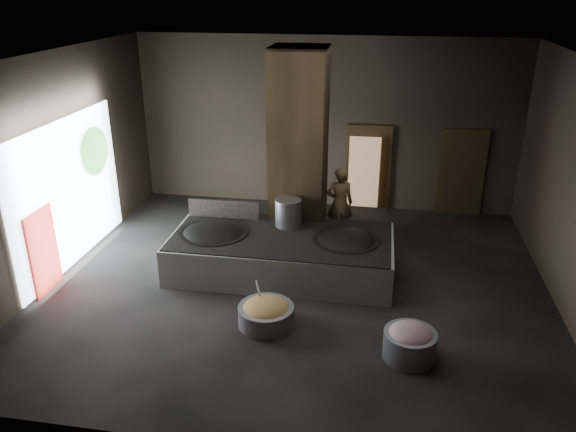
% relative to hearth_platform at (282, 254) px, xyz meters
% --- Properties ---
extents(floor, '(10.00, 9.00, 0.10)m').
position_rel_hearth_platform_xyz_m(floor, '(0.43, -0.47, -0.45)').
color(floor, black).
rests_on(floor, ground).
extents(ceiling, '(10.00, 9.00, 0.10)m').
position_rel_hearth_platform_xyz_m(ceiling, '(0.43, -0.47, 4.15)').
color(ceiling, black).
rests_on(ceiling, back_wall).
extents(back_wall, '(10.00, 0.10, 4.50)m').
position_rel_hearth_platform_xyz_m(back_wall, '(0.43, 4.08, 1.85)').
color(back_wall, black).
rests_on(back_wall, ground).
extents(front_wall, '(10.00, 0.10, 4.50)m').
position_rel_hearth_platform_xyz_m(front_wall, '(0.43, -5.02, 1.85)').
color(front_wall, black).
rests_on(front_wall, ground).
extents(left_wall, '(0.10, 9.00, 4.50)m').
position_rel_hearth_platform_xyz_m(left_wall, '(-4.62, -0.47, 1.85)').
color(left_wall, black).
rests_on(left_wall, ground).
extents(pillar, '(1.20, 1.20, 4.50)m').
position_rel_hearth_platform_xyz_m(pillar, '(0.13, 1.43, 1.85)').
color(pillar, black).
rests_on(pillar, ground).
extents(hearth_platform, '(4.65, 2.26, 0.80)m').
position_rel_hearth_platform_xyz_m(hearth_platform, '(0.00, 0.00, 0.00)').
color(hearth_platform, silver).
rests_on(hearth_platform, ground).
extents(platform_cap, '(4.52, 2.17, 0.03)m').
position_rel_hearth_platform_xyz_m(platform_cap, '(0.00, 0.00, 0.41)').
color(platform_cap, black).
rests_on(platform_cap, hearth_platform).
extents(wok_left, '(1.46, 1.46, 0.40)m').
position_rel_hearth_platform_xyz_m(wok_left, '(-1.45, -0.05, 0.35)').
color(wok_left, black).
rests_on(wok_left, hearth_platform).
extents(wok_left_rim, '(1.49, 1.49, 0.05)m').
position_rel_hearth_platform_xyz_m(wok_left_rim, '(-1.45, -0.05, 0.42)').
color(wok_left_rim, black).
rests_on(wok_left_rim, hearth_platform).
extents(wok_right, '(1.36, 1.36, 0.38)m').
position_rel_hearth_platform_xyz_m(wok_right, '(1.35, 0.05, 0.35)').
color(wok_right, black).
rests_on(wok_right, hearth_platform).
extents(wok_right_rim, '(1.39, 1.39, 0.05)m').
position_rel_hearth_platform_xyz_m(wok_right_rim, '(1.35, 0.05, 0.42)').
color(wok_right_rim, black).
rests_on(wok_right_rim, hearth_platform).
extents(stock_pot, '(0.56, 0.56, 0.60)m').
position_rel_hearth_platform_xyz_m(stock_pot, '(0.05, 0.55, 0.73)').
color(stock_pot, '#B6BBBF').
rests_on(stock_pot, hearth_platform).
extents(splash_guard, '(1.61, 0.08, 0.40)m').
position_rel_hearth_platform_xyz_m(splash_guard, '(-1.45, 0.75, 0.63)').
color(splash_guard, black).
rests_on(splash_guard, hearth_platform).
extents(cook, '(0.72, 0.56, 1.77)m').
position_rel_hearth_platform_xyz_m(cook, '(1.05, 1.90, 0.48)').
color(cook, olive).
rests_on(cook, ground).
extents(veg_basin, '(1.31, 1.31, 0.37)m').
position_rel_hearth_platform_xyz_m(veg_basin, '(0.09, -2.04, -0.22)').
color(veg_basin, gray).
rests_on(veg_basin, ground).
extents(veg_fill, '(0.83, 0.83, 0.26)m').
position_rel_hearth_platform_xyz_m(veg_fill, '(0.09, -2.04, -0.05)').
color(veg_fill, '#919447').
rests_on(veg_fill, veg_basin).
extents(ladle, '(0.05, 0.40, 0.72)m').
position_rel_hearth_platform_xyz_m(ladle, '(-0.06, -1.89, 0.15)').
color(ladle, '#B6BBBF').
rests_on(ladle, veg_basin).
extents(meat_basin, '(1.04, 1.04, 0.48)m').
position_rel_hearth_platform_xyz_m(meat_basin, '(2.60, -2.58, -0.16)').
color(meat_basin, gray).
rests_on(meat_basin, ground).
extents(meat_fill, '(0.72, 0.72, 0.28)m').
position_rel_hearth_platform_xyz_m(meat_fill, '(2.60, -2.58, 0.05)').
color(meat_fill, '#A2616E').
rests_on(meat_fill, meat_basin).
extents(doorway_near, '(1.18, 0.08, 2.38)m').
position_rel_hearth_platform_xyz_m(doorway_near, '(1.63, 3.98, 0.70)').
color(doorway_near, black).
rests_on(doorway_near, ground).
extents(doorway_near_glow, '(0.81, 0.04, 1.93)m').
position_rel_hearth_platform_xyz_m(doorway_near_glow, '(1.52, 3.82, 0.65)').
color(doorway_near_glow, '#8C6647').
rests_on(doorway_near_glow, ground).
extents(doorway_far, '(1.18, 0.08, 2.38)m').
position_rel_hearth_platform_xyz_m(doorway_far, '(4.03, 3.98, 0.70)').
color(doorway_far, black).
rests_on(doorway_far, ground).
extents(doorway_far_glow, '(0.74, 0.04, 1.76)m').
position_rel_hearth_platform_xyz_m(doorway_far_glow, '(4.07, 4.13, 0.65)').
color(doorway_far_glow, '#8C6647').
rests_on(doorway_far_glow, ground).
extents(left_opening, '(0.04, 4.20, 3.10)m').
position_rel_hearth_platform_xyz_m(left_opening, '(-4.52, -0.27, 1.20)').
color(left_opening, white).
rests_on(left_opening, ground).
extents(pavilion_sliver, '(0.05, 0.90, 1.70)m').
position_rel_hearth_platform_xyz_m(pavilion_sliver, '(-4.45, -1.57, 0.45)').
color(pavilion_sliver, maroon).
rests_on(pavilion_sliver, ground).
extents(tree_silhouette, '(0.28, 1.10, 1.10)m').
position_rel_hearth_platform_xyz_m(tree_silhouette, '(-4.42, 0.83, 1.80)').
color(tree_silhouette, '#194714').
rests_on(tree_silhouette, left_opening).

